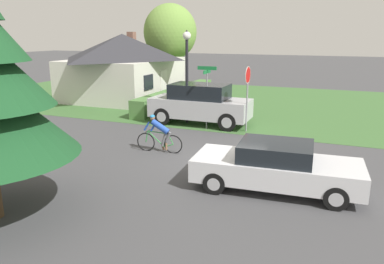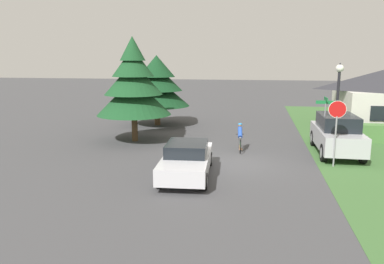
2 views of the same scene
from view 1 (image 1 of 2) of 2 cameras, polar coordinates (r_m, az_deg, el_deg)
ground_plane at (r=13.00m, az=4.96°, el=-4.47°), size 140.00×140.00×0.00m
grass_verge_right at (r=24.96m, az=4.17°, el=4.84°), size 16.00×36.00×0.01m
cottage_house at (r=26.12m, az=-10.42°, el=9.98°), size 8.07×6.50×4.42m
hedge_row at (r=23.50m, az=-2.21°, el=5.48°), size 10.10×0.90×1.00m
sedan_left_lane at (r=10.72m, az=12.69°, el=-5.20°), size 2.10×4.70×1.37m
cyclist at (r=13.84m, az=-4.98°, el=-0.32°), size 0.44×1.79×1.42m
parked_suv_right at (r=18.08m, az=1.24°, el=4.28°), size 1.96×4.79×1.96m
stop_sign at (r=16.68m, az=8.46°, el=6.99°), size 0.75×0.07×2.90m
street_lamp at (r=18.14m, az=-0.79°, el=10.82°), size 0.39×0.39×4.46m
street_name_sign at (r=17.04m, az=2.28°, el=6.97°), size 0.90×0.90×2.87m
deciduous_tree_right at (r=30.33m, az=-3.34°, el=14.91°), size 4.14×4.14×6.58m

